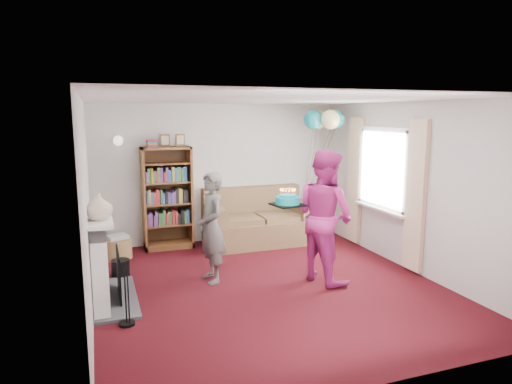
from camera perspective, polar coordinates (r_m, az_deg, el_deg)
name	(u,v)px	position (r m, az deg, el deg)	size (l,w,h in m)	color
ground	(268,285)	(6.37, 1.45, -11.59)	(5.00, 5.00, 0.00)	black
wall_back	(219,173)	(8.39, -4.68, 2.40)	(4.50, 0.02, 2.50)	silver
wall_left	(86,207)	(5.64, -20.48, -1.78)	(0.02, 5.00, 2.50)	silver
wall_right	(410,187)	(7.15, 18.66, 0.65)	(0.02, 5.00, 2.50)	silver
ceiling	(268,99)	(5.94, 1.56, 11.56)	(4.50, 5.00, 0.01)	white
fireplace	(105,262)	(6.00, -18.38, -8.26)	(0.55, 1.80, 1.12)	#3F3F42
window_bay	(382,184)	(7.60, 15.53, 0.96)	(0.14, 2.02, 2.20)	white
wall_sconce	(118,141)	(7.92, -16.86, 6.17)	(0.16, 0.23, 0.16)	gold
bookcase	(167,198)	(8.05, -11.06, -0.79)	(0.84, 0.42, 1.98)	#472B14
sofa	(256,223)	(8.31, 0.06, -3.85)	(1.86, 0.98, 0.98)	brown
wicker_basket	(118,248)	(7.77, -16.86, -6.68)	(0.44, 0.44, 0.39)	#9F7E4A
person_striped	(211,227)	(6.33, -5.58, -4.42)	(0.56, 0.37, 1.54)	black
person_magenta	(325,216)	(6.40, 8.59, -2.96)	(0.90, 0.70, 1.84)	#B22373
birthday_cake	(288,201)	(6.20, 3.98, -1.07)	(0.39, 0.39, 0.22)	black
balloons	(324,119)	(8.17, 8.54, 8.96)	(0.77, 0.77, 1.70)	#3F3F3F
mantel_vase	(99,206)	(5.48, -19.05, -1.66)	(0.30, 0.30, 0.32)	beige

